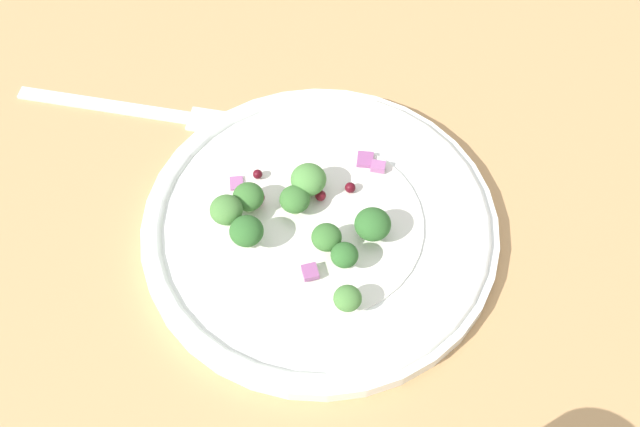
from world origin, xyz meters
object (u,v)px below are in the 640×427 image
at_px(plate, 320,227).
at_px(broccoli_floret_0, 247,232).
at_px(broccoli_floret_2, 373,225).
at_px(fork, 137,109).
at_px(broccoli_floret_1, 226,210).

xyz_separation_m(plate, broccoli_floret_0, (0.04, -0.03, 0.02)).
distance_m(broccoli_floret_2, fork, 0.23).
distance_m(plate, broccoli_floret_0, 0.06).
relative_size(broccoli_floret_2, fork, 0.15).
bearing_deg(plate, fork, -96.37).
xyz_separation_m(plate, fork, (-0.02, -0.19, -0.01)).
height_order(broccoli_floret_0, broccoli_floret_1, same).
bearing_deg(broccoli_floret_1, fork, -113.35).
height_order(plate, fork, plate).
relative_size(broccoli_floret_1, broccoli_floret_2, 0.90).
bearing_deg(broccoli_floret_2, plate, -74.79).
bearing_deg(broccoli_floret_2, broccoli_floret_1, -63.54).
bearing_deg(broccoli_floret_2, fork, -92.74).
bearing_deg(broccoli_floret_0, broccoli_floret_1, -107.23).
height_order(broccoli_floret_0, broccoli_floret_2, broccoli_floret_0).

